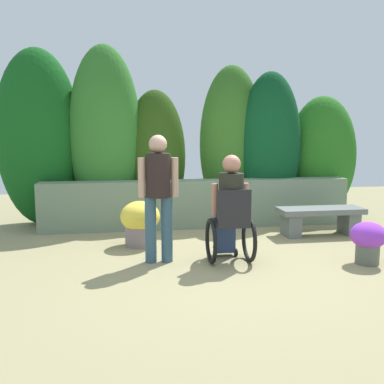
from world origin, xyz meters
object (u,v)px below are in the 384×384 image
(flower_pot_purple_near, at_px, (368,240))
(stone_bench, at_px, (320,218))
(person_in_wheelchair, at_px, (230,212))
(person_standing_companion, at_px, (158,190))
(flower_pot_terracotta_by_wall, at_px, (140,222))

(flower_pot_purple_near, bearing_deg, stone_bench, 86.72)
(person_in_wheelchair, bearing_deg, stone_bench, 26.33)
(person_standing_companion, xyz_separation_m, flower_pot_purple_near, (2.51, -0.47, -0.60))
(stone_bench, height_order, person_in_wheelchair, person_in_wheelchair)
(stone_bench, height_order, flower_pot_terracotta_by_wall, flower_pot_terracotta_by_wall)
(person_in_wheelchair, height_order, flower_pot_purple_near, person_in_wheelchair)
(person_in_wheelchair, bearing_deg, flower_pot_purple_near, -18.79)
(flower_pot_purple_near, relative_size, flower_pot_terracotta_by_wall, 0.82)
(person_standing_companion, relative_size, flower_pot_purple_near, 3.01)
(stone_bench, xyz_separation_m, person_standing_companion, (-2.59, -1.01, 0.62))
(stone_bench, distance_m, flower_pot_terracotta_by_wall, 2.80)
(stone_bench, xyz_separation_m, flower_pot_purple_near, (-0.08, -1.48, 0.02))
(flower_pot_purple_near, xyz_separation_m, flower_pot_terracotta_by_wall, (-2.71, 1.30, 0.04))
(person_standing_companion, height_order, flower_pot_terracotta_by_wall, person_standing_companion)
(flower_pot_terracotta_by_wall, bearing_deg, flower_pot_purple_near, -25.58)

